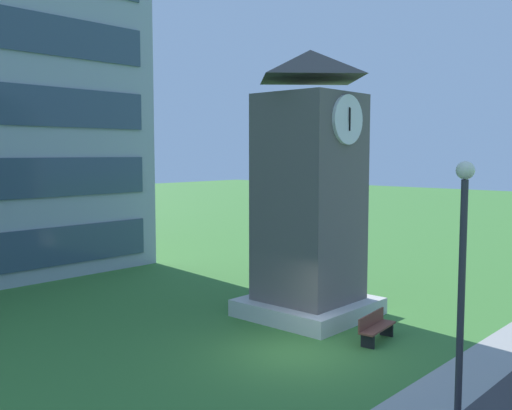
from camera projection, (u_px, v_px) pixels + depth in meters
ground_plane at (297, 353)px, 17.22m from camera, size 160.00×160.00×0.00m
kerb_strip at (439, 394)px, 14.26m from camera, size 120.00×1.60×0.01m
clock_tower at (309, 200)px, 20.90m from camera, size 4.14×4.14×9.53m
park_bench at (376, 327)px, 18.25m from camera, size 1.84×0.69×0.88m
street_lamp at (462, 272)px, 11.41m from camera, size 0.36×0.36×5.75m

